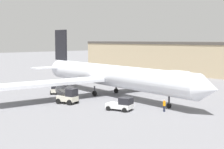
% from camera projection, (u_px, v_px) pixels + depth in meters
% --- Properties ---
extents(ground_plane, '(400.00, 400.00, 0.00)m').
position_uv_depth(ground_plane, '(112.00, 96.00, 60.24)').
color(ground_plane, slate).
extents(terminal_building, '(84.86, 16.45, 9.21)m').
position_uv_depth(terminal_building, '(203.00, 58.00, 98.06)').
color(terminal_building, tan).
rests_on(terminal_building, ground_plane).
extents(airplane, '(44.79, 41.15, 11.94)m').
position_uv_depth(airplane, '(108.00, 75.00, 60.72)').
color(airplane, silver).
rests_on(airplane, ground_plane).
extents(ground_crew_worker, '(0.37, 0.37, 1.69)m').
position_uv_depth(ground_crew_worker, '(164.00, 105.00, 47.02)').
color(ground_crew_worker, '#1E2338').
rests_on(ground_crew_worker, ground_plane).
extents(baggage_tug, '(4.02, 3.10, 1.88)m').
position_uv_depth(baggage_tug, '(122.00, 104.00, 47.79)').
color(baggage_tug, silver).
rests_on(baggage_tug, ground_plane).
extents(belt_loader_truck, '(3.44, 2.83, 2.39)m').
position_uv_depth(belt_loader_truck, '(69.00, 97.00, 52.78)').
color(belt_loader_truck, beige).
rests_on(belt_loader_truck, ground_plane).
extents(pushback_tug, '(3.37, 3.31, 2.06)m').
position_uv_depth(pushback_tug, '(57.00, 89.00, 62.22)').
color(pushback_tug, beige).
rests_on(pushback_tug, ground_plane).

